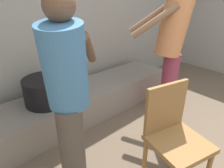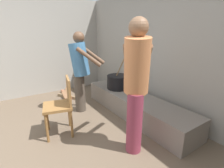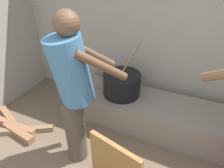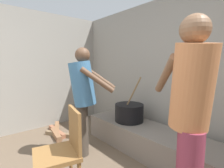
# 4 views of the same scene
# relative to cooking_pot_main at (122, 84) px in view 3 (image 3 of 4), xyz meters

# --- Properties ---
(block_enclosure_rear) EXTENTS (5.33, 0.20, 2.32)m
(block_enclosure_rear) POSITION_rel_cooking_pot_main_xyz_m (0.83, 0.51, 0.65)
(block_enclosure_rear) COLOR #9E998E
(block_enclosure_rear) RESTS_ON ground_plane
(hearth_ledge) EXTENTS (2.45, 0.60, 0.37)m
(hearth_ledge) POSITION_rel_cooking_pot_main_xyz_m (0.55, -0.01, -0.33)
(hearth_ledge) COLOR slate
(hearth_ledge) RESTS_ON ground_plane
(cooking_pot_main) EXTENTS (0.46, 0.46, 0.73)m
(cooking_pot_main) POSITION_rel_cooking_pot_main_xyz_m (0.00, 0.00, 0.00)
(cooking_pot_main) COLOR black
(cooking_pot_main) RESTS_ON hearth_ledge
(cook_in_blue_shirt) EXTENTS (0.67, 0.69, 1.52)m
(cook_in_blue_shirt) POSITION_rel_cooking_pot_main_xyz_m (-0.16, -0.77, 0.35)
(cook_in_blue_shirt) COLOR #4C4238
(cook_in_blue_shirt) RESTS_ON ground_plane
(firewood_pile) EXTENTS (0.93, 0.41, 0.09)m
(firewood_pile) POSITION_rel_cooking_pot_main_xyz_m (-1.10, -0.78, -0.48)
(firewood_pile) COLOR #8F6241
(firewood_pile) RESTS_ON ground_plane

